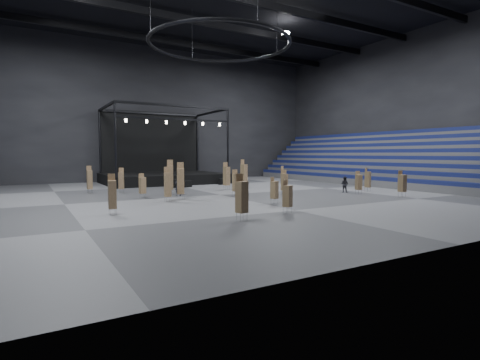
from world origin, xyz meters
TOP-DOWN VIEW (x-y plane):
  - floor at (0.00, 0.00)m, footprint 50.00×50.00m
  - wall_back at (0.00, 21.00)m, footprint 50.00×0.20m
  - wall_front at (0.00, -21.00)m, footprint 50.00×0.20m
  - wall_right at (25.00, 0.00)m, footprint 0.20×42.00m
  - bleachers_right at (22.94, 0.00)m, footprint 7.20×40.00m
  - stage at (0.00, 16.24)m, footprint 14.00×10.00m
  - truss_ring at (-0.00, 0.00)m, footprint 12.30×12.30m
  - flight_case_left at (-1.19, 8.73)m, footprint 1.43×0.88m
  - flight_case_mid at (0.35, 8.64)m, footprint 1.17×0.85m
  - flight_case_right at (5.35, 9.73)m, footprint 1.07×0.55m
  - chair_stack_0 at (-4.28, -1.57)m, footprint 0.70×0.70m
  - chair_stack_1 at (8.80, 2.57)m, footprint 0.54×0.54m
  - chair_stack_2 at (-1.06, -11.10)m, footprint 0.60×0.60m
  - chair_stack_3 at (11.06, -5.64)m, footprint 0.56×0.56m
  - chair_stack_4 at (-7.19, 5.97)m, footprint 0.59×0.59m
  - chair_stack_5 at (-4.80, -11.99)m, footprint 0.62×0.62m
  - chair_stack_6 at (-10.45, -6.50)m, footprint 0.46×0.46m
  - chair_stack_7 at (4.91, -2.81)m, footprint 0.48×0.48m
  - chair_stack_8 at (12.52, -9.02)m, footprint 0.52×0.52m
  - chair_stack_9 at (0.71, -7.22)m, footprint 0.58×0.58m
  - chair_stack_10 at (-3.77, 2.34)m, footprint 0.70×0.70m
  - chair_stack_11 at (0.87, -1.22)m, footprint 0.54×0.54m
  - chair_stack_12 at (-9.75, 7.23)m, footprint 0.46×0.46m
  - chair_stack_13 at (5.18, 4.66)m, footprint 0.67×0.67m
  - chair_stack_14 at (-5.60, -2.32)m, footprint 0.53×0.53m
  - chair_stack_15 at (13.72, -4.34)m, footprint 0.58×0.58m
  - chair_stack_16 at (-6.61, 0.97)m, footprint 0.52×0.52m
  - chair_stack_17 at (2.71, 3.91)m, footprint 0.60×0.60m
  - man_center at (-3.50, 1.02)m, footprint 0.61×0.40m
  - crew_member at (11.02, -3.99)m, footprint 0.80×0.89m

SIDE VIEW (x-z plane):
  - floor at x=0.00m, z-range 0.00..0.00m
  - flight_case_mid at x=0.35m, z-range 0.00..0.70m
  - flight_case_right at x=5.35m, z-range 0.00..0.71m
  - flight_case_left at x=-1.19m, z-range 0.00..0.89m
  - crew_member at x=11.02m, z-range 0.00..1.49m
  - man_center at x=-3.50m, z-range 0.00..1.65m
  - chair_stack_9 at x=0.71m, z-range 0.07..2.01m
  - chair_stack_2 at x=-1.06m, z-range 0.07..2.07m
  - chair_stack_16 at x=-6.61m, z-range 0.07..2.09m
  - chair_stack_3 at x=11.06m, z-range 0.07..2.14m
  - chair_stack_7 at x=4.91m, z-range 0.05..2.27m
  - chair_stack_11 at x=0.87m, z-range 0.06..2.31m
  - chair_stack_8 at x=12.52m, z-range 0.08..2.29m
  - chair_stack_15 at x=13.72m, z-range 0.05..2.32m
  - chair_stack_1 at x=8.80m, z-range 0.03..2.35m
  - chair_stack_4 at x=-7.19m, z-range 0.04..2.37m
  - chair_stack_6 at x=-10.45m, z-range 0.02..2.46m
  - chair_stack_12 at x=-9.75m, z-range 0.02..2.53m
  - chair_stack_5 at x=-4.80m, z-range 0.05..2.59m
  - chair_stack_14 at x=-5.60m, z-range 0.02..2.65m
  - chair_stack_17 at x=2.71m, z-range 0.04..2.80m
  - stage at x=0.00m, z-range -3.15..6.05m
  - chair_stack_0 at x=-4.28m, z-range 0.03..2.99m
  - chair_stack_13 at x=5.18m, z-range 0.02..3.05m
  - chair_stack_10 at x=-3.77m, z-range 0.02..3.10m
  - bleachers_right at x=22.94m, z-range -1.47..4.93m
  - wall_back at x=0.00m, z-range 0.00..18.00m
  - wall_front at x=0.00m, z-range 0.00..18.00m
  - wall_right at x=25.00m, z-range 0.00..18.00m
  - truss_ring at x=0.00m, z-range 10.43..15.58m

